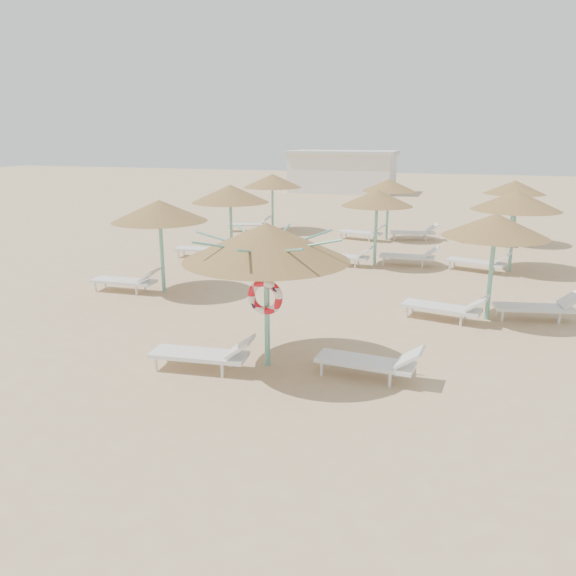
% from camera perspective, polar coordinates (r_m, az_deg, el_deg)
% --- Properties ---
extents(ground, '(120.00, 120.00, 0.00)m').
position_cam_1_polar(ground, '(11.17, -3.24, -8.42)').
color(ground, tan).
rests_on(ground, ground).
extents(main_palapa, '(3.22, 3.22, 2.89)m').
position_cam_1_polar(main_palapa, '(10.70, -2.22, 4.64)').
color(main_palapa, '#69B6A1').
rests_on(main_palapa, ground).
extents(lounger_main_a, '(2.10, 0.81, 0.75)m').
position_cam_1_polar(lounger_main_a, '(11.16, -8.36, -6.61)').
color(lounger_main_a, white).
rests_on(lounger_main_a, ground).
extents(lounger_main_b, '(2.05, 0.76, 0.73)m').
position_cam_1_polar(lounger_main_b, '(10.82, 8.53, -7.38)').
color(lounger_main_b, white).
rests_on(lounger_main_b, ground).
extents(palapa_field, '(19.03, 13.84, 2.72)m').
position_cam_1_polar(palapa_field, '(19.78, 12.06, 8.66)').
color(palapa_field, '#69B6A1').
rests_on(palapa_field, ground).
extents(service_hut, '(8.40, 4.40, 3.25)m').
position_cam_1_polar(service_hut, '(45.67, 5.56, 11.70)').
color(service_hut, silver).
rests_on(service_hut, ground).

